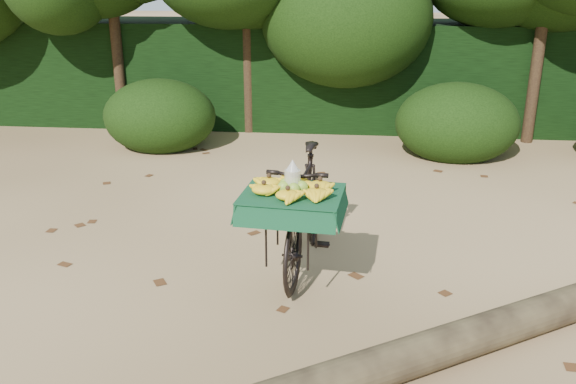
# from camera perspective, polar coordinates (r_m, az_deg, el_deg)

# --- Properties ---
(ground) EXTENTS (80.00, 80.00, 0.00)m
(ground) POSITION_cam_1_polar(r_m,az_deg,el_deg) (5.37, 6.08, -9.18)
(ground) COLOR tan
(ground) RESTS_ON ground
(vendor_bicycle) EXTENTS (0.86, 1.91, 1.12)m
(vendor_bicycle) POSITION_cam_1_polar(r_m,az_deg,el_deg) (5.53, 1.52, -1.60)
(vendor_bicycle) COLOR black
(vendor_bicycle) RESTS_ON ground
(fallen_log) EXTENTS (3.45, 2.35, 0.28)m
(fallen_log) POSITION_cam_1_polar(r_m,az_deg,el_deg) (4.57, 15.25, -13.44)
(fallen_log) COLOR brown
(fallen_log) RESTS_ON ground
(hedge_backdrop) EXTENTS (26.00, 1.80, 1.80)m
(hedge_backdrop) POSITION_cam_1_polar(r_m,az_deg,el_deg) (11.13, 6.33, 10.96)
(hedge_backdrop) COLOR black
(hedge_backdrop) RESTS_ON ground
(tree_row) EXTENTS (14.50, 2.00, 4.00)m
(tree_row) POSITION_cam_1_polar(r_m,az_deg,el_deg) (10.23, 2.78, 16.48)
(tree_row) COLOR black
(tree_row) RESTS_ON ground
(bush_clumps) EXTENTS (8.80, 1.70, 0.90)m
(bush_clumps) POSITION_cam_1_polar(r_m,az_deg,el_deg) (9.27, 9.36, 6.19)
(bush_clumps) COLOR black
(bush_clumps) RESTS_ON ground
(leaf_litter) EXTENTS (7.00, 7.30, 0.01)m
(leaf_litter) POSITION_cam_1_polar(r_m,az_deg,el_deg) (5.94, 6.10, -6.11)
(leaf_litter) COLOR #4A2A13
(leaf_litter) RESTS_ON ground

